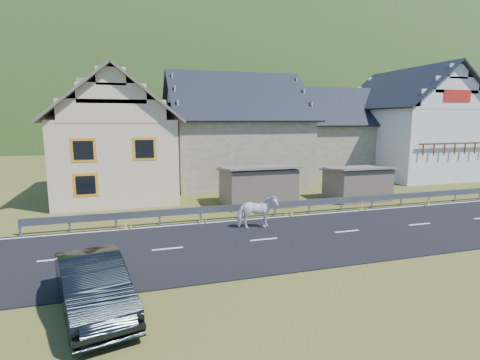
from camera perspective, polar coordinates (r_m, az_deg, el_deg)
name	(u,v)px	position (r m, az deg, el deg)	size (l,w,h in m)	color
ground	(347,232)	(17.72, 15.97, -7.66)	(160.00, 160.00, 0.00)	#394113
road	(347,232)	(17.71, 15.97, -7.60)	(60.00, 7.00, 0.04)	black
lane_markings	(347,231)	(17.71, 15.97, -7.52)	(60.00, 6.60, 0.01)	silver
guardrail	(309,203)	(20.66, 10.53, -3.44)	(28.10, 0.09, 0.75)	#93969B
shed_left	(257,186)	(22.31, 2.68, -0.95)	(4.30, 3.30, 2.40)	#6E604F
shed_right	(357,184)	(24.81, 17.38, -0.57)	(3.80, 2.90, 2.20)	#6E604F
house_cream	(116,130)	(26.22, -18.39, 7.27)	(7.80, 9.80, 8.30)	beige
house_stone_a	(234,124)	(30.37, -0.86, 8.46)	(10.80, 9.80, 8.90)	tan
house_stone_b	(332,128)	(36.19, 13.79, 7.69)	(9.80, 8.80, 8.10)	tan
house_white	(409,119)	(37.24, 24.30, 8.45)	(8.80, 10.80, 9.70)	silver
mountain	(158,169)	(196.33, -12.44, 1.68)	(440.00, 280.00, 260.00)	#233F17
horse	(257,212)	(17.36, 2.60, -4.88)	(1.83, 0.83, 1.54)	white
car	(93,285)	(10.92, -21.46, -14.66)	(1.55, 4.45, 1.47)	black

